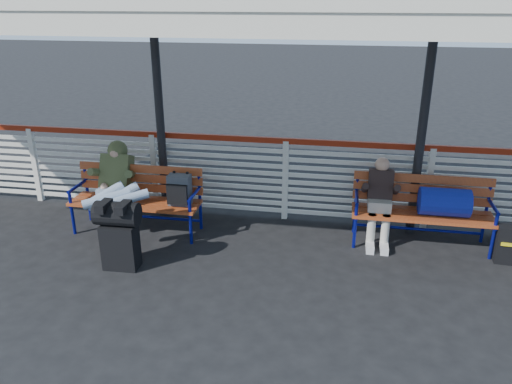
% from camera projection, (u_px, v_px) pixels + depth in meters
% --- Properties ---
extents(ground, '(60.00, 60.00, 0.00)m').
position_uv_depth(ground, '(264.00, 285.00, 5.75)').
color(ground, black).
rests_on(ground, ground).
extents(fence, '(12.08, 0.08, 1.24)m').
position_uv_depth(fence, '(285.00, 177.00, 7.25)').
color(fence, silver).
rests_on(fence, ground).
extents(canopy, '(12.60, 3.60, 3.16)m').
position_uv_depth(canopy, '(278.00, 3.00, 5.42)').
color(canopy, silver).
rests_on(canopy, ground).
extents(luggage_stack, '(0.53, 0.31, 0.86)m').
position_uv_depth(luggage_stack, '(119.00, 233.00, 5.97)').
color(luggage_stack, black).
rests_on(luggage_stack, ground).
extents(bench_left, '(1.80, 0.56, 0.92)m').
position_uv_depth(bench_left, '(148.00, 192.00, 6.88)').
color(bench_left, '#B04E22').
rests_on(bench_left, ground).
extents(bench_right, '(1.80, 0.56, 0.92)m').
position_uv_depth(bench_right, '(434.00, 203.00, 6.46)').
color(bench_right, '#B04E22').
rests_on(bench_right, ground).
extents(traveler_man, '(0.94, 1.64, 0.77)m').
position_uv_depth(traveler_man, '(115.00, 191.00, 6.56)').
color(traveler_man, '#9AB3D0').
rests_on(traveler_man, ground).
extents(companion_person, '(0.32, 0.66, 1.15)m').
position_uv_depth(companion_person, '(380.00, 200.00, 6.58)').
color(companion_person, '#B7B3A5').
rests_on(companion_person, ground).
extents(suitcase_side, '(0.36, 0.23, 0.48)m').
position_uv_depth(suitcase_side, '(511.00, 245.00, 6.17)').
color(suitcase_side, black).
rests_on(suitcase_side, ground).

